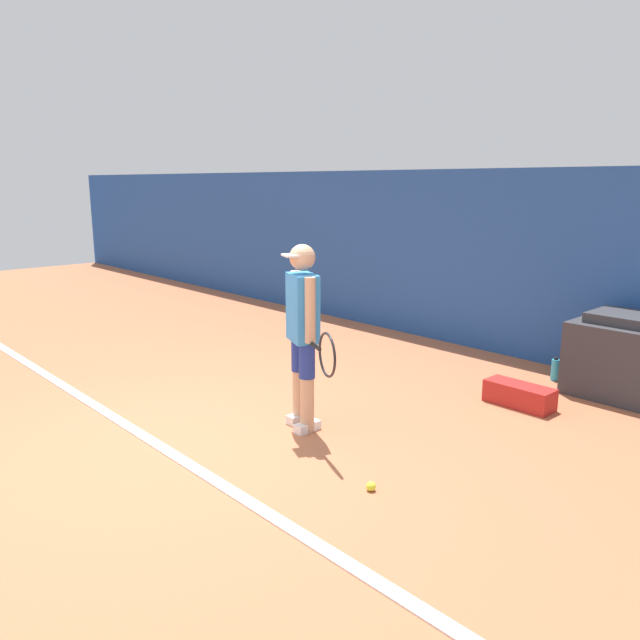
{
  "coord_description": "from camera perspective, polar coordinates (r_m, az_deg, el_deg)",
  "views": [
    {
      "loc": [
        4.34,
        -2.36,
        2.12
      ],
      "look_at": [
        0.42,
        1.23,
        0.94
      ],
      "focal_mm": 35.0,
      "sensor_mm": 36.0,
      "label": 1
    }
  ],
  "objects": [
    {
      "name": "water_bottle",
      "position": [
        7.28,
        20.7,
        -4.26
      ],
      "size": [
        0.08,
        0.08,
        0.26
      ],
      "color": "#33ADD6",
      "rests_on": "ground_plane"
    },
    {
      "name": "covered_chair",
      "position": [
        6.98,
        25.89,
        -3.04
      ],
      "size": [
        0.9,
        0.81,
        0.85
      ],
      "color": "#333338",
      "rests_on": "ground_plane"
    },
    {
      "name": "court_baseline",
      "position": [
        5.33,
        -14.19,
        -11.28
      ],
      "size": [
        21.6,
        0.1,
        0.01
      ],
      "color": "white",
      "rests_on": "ground_plane"
    },
    {
      "name": "ground_plane",
      "position": [
        5.38,
        -13.05,
        -11.04
      ],
      "size": [
        24.0,
        24.0,
        0.0
      ],
      "primitive_type": "plane",
      "color": "#B76642"
    },
    {
      "name": "tennis_player",
      "position": [
        5.32,
        -1.53,
        -0.82
      ],
      "size": [
        0.95,
        0.47,
        1.62
      ],
      "rotation": [
        0.0,
        0.0,
        -0.4
      ],
      "color": "tan",
      "rests_on": "ground_plane"
    },
    {
      "name": "tennis_ball",
      "position": [
        4.54,
        4.69,
        -14.92
      ],
      "size": [
        0.07,
        0.07,
        0.07
      ],
      "color": "#D1E533",
      "rests_on": "ground_plane"
    },
    {
      "name": "equipment_bag",
      "position": [
        6.35,
        17.75,
        -6.56
      ],
      "size": [
        0.66,
        0.26,
        0.22
      ],
      "color": "#B2231E",
      "rests_on": "ground_plane"
    },
    {
      "name": "back_wall",
      "position": [
        8.16,
        15.02,
        5.2
      ],
      "size": [
        24.0,
        0.1,
        2.28
      ],
      "color": "#234C99",
      "rests_on": "ground_plane"
    }
  ]
}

